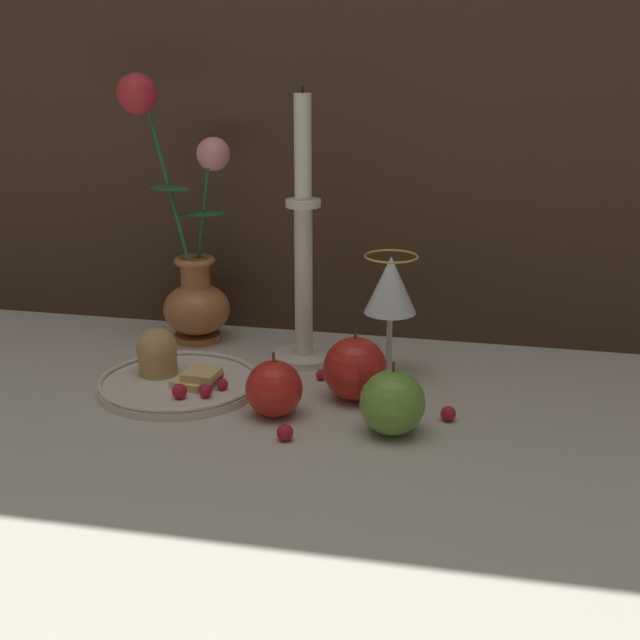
# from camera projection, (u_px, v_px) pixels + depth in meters

# --- Properties ---
(ground_plane) EXTENTS (2.40, 2.40, 0.00)m
(ground_plane) POSITION_uv_depth(u_px,v_px,m) (271.00, 392.00, 1.17)
(ground_plane) COLOR #B7B2A3
(ground_plane) RESTS_ON ground
(vase) EXTENTS (0.15, 0.10, 0.40)m
(vase) POSITION_uv_depth(u_px,v_px,m) (190.00, 261.00, 1.33)
(vase) COLOR #B77042
(vase) RESTS_ON ground_plane
(plate_with_pastries) EXTENTS (0.21, 0.21, 0.07)m
(plate_with_pastries) POSITION_uv_depth(u_px,v_px,m) (174.00, 375.00, 1.18)
(plate_with_pastries) COLOR silver
(plate_with_pastries) RESTS_ON ground_plane
(wine_glass) EXTENTS (0.07, 0.07, 0.17)m
(wine_glass) POSITION_uv_depth(u_px,v_px,m) (390.00, 290.00, 1.18)
(wine_glass) COLOR silver
(wine_glass) RESTS_ON ground_plane
(candlestick) EXTENTS (0.09, 0.09, 0.38)m
(candlestick) POSITION_uv_depth(u_px,v_px,m) (304.00, 264.00, 1.23)
(candlestick) COLOR silver
(candlestick) RESTS_ON ground_plane
(apple_beside_vase) EXTENTS (0.08, 0.08, 0.09)m
(apple_beside_vase) POSITION_uv_depth(u_px,v_px,m) (392.00, 403.00, 1.03)
(apple_beside_vase) COLOR #669938
(apple_beside_vase) RESTS_ON ground_plane
(apple_near_glass) EXTENTS (0.07, 0.07, 0.08)m
(apple_near_glass) POSITION_uv_depth(u_px,v_px,m) (274.00, 389.00, 1.08)
(apple_near_glass) COLOR red
(apple_near_glass) RESTS_ON ground_plane
(apple_at_table_edge) EXTENTS (0.08, 0.08, 0.09)m
(apple_at_table_edge) POSITION_uv_depth(u_px,v_px,m) (356.00, 368.00, 1.14)
(apple_at_table_edge) COLOR red
(apple_at_table_edge) RESTS_ON ground_plane
(berry_near_plate) EXTENTS (0.02, 0.02, 0.02)m
(berry_near_plate) POSITION_uv_depth(u_px,v_px,m) (285.00, 432.00, 1.02)
(berry_near_plate) COLOR #AD192D
(berry_near_plate) RESTS_ON ground_plane
(berry_front_center) EXTENTS (0.01, 0.01, 0.01)m
(berry_front_center) POSITION_uv_depth(u_px,v_px,m) (406.00, 391.00, 1.15)
(berry_front_center) COLOR #AD192D
(berry_front_center) RESTS_ON ground_plane
(berry_by_glass_stem) EXTENTS (0.01, 0.01, 0.01)m
(berry_by_glass_stem) POSITION_uv_depth(u_px,v_px,m) (321.00, 375.00, 1.20)
(berry_by_glass_stem) COLOR #AD192D
(berry_by_glass_stem) RESTS_ON ground_plane
(berry_under_candlestick) EXTENTS (0.02, 0.02, 0.02)m
(berry_under_candlestick) POSITION_uv_depth(u_px,v_px,m) (448.00, 414.00, 1.08)
(berry_under_candlestick) COLOR #AD192D
(berry_under_candlestick) RESTS_ON ground_plane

